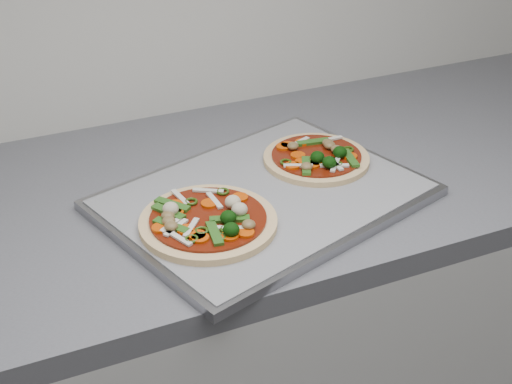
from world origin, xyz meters
name	(u,v)px	position (x,y,z in m)	size (l,w,h in m)	color
base_cabinet	(486,301)	(0.00, 1.30, 0.43)	(3.60, 0.60, 0.86)	silver
baking_tray	(264,198)	(-0.61, 1.22, 0.91)	(0.48, 0.35, 0.02)	gray
parchment	(264,193)	(-0.61, 1.22, 0.92)	(0.46, 0.33, 0.00)	gray
pizza_left	(208,221)	(-0.72, 1.16, 0.93)	(0.28, 0.28, 0.03)	#E0B87F
pizza_right	(317,157)	(-0.48, 1.27, 0.93)	(0.20, 0.20, 0.03)	#E0B87F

